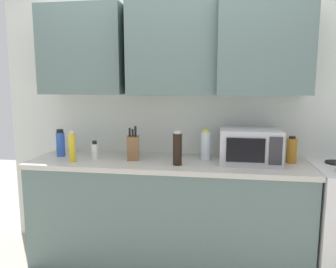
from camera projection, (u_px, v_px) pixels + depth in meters
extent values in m
cube|color=silver|center=(173.00, 110.00, 2.98)|extent=(3.19, 0.06, 2.60)
cube|color=slate|center=(84.00, 51.00, 2.83)|extent=(0.73, 0.33, 0.75)
cube|color=slate|center=(169.00, 49.00, 2.68)|extent=(0.79, 0.51, 0.75)
cube|color=slate|center=(264.00, 48.00, 2.60)|extent=(0.73, 0.33, 0.75)
cube|color=slate|center=(167.00, 214.00, 2.78)|extent=(2.29, 0.60, 0.86)
cube|color=beige|center=(167.00, 163.00, 2.72)|extent=(2.32, 0.63, 0.04)
cube|color=#B7B7BC|center=(250.00, 146.00, 2.63)|extent=(0.48, 0.36, 0.28)
cube|color=black|center=(245.00, 150.00, 2.45)|extent=(0.29, 0.01, 0.18)
cube|color=#2D2D33|center=(276.00, 151.00, 2.42)|extent=(0.10, 0.01, 0.21)
cube|color=brown|center=(133.00, 148.00, 2.75)|extent=(0.12, 0.14, 0.20)
cylinder|color=black|center=(130.00, 132.00, 2.72)|extent=(0.02, 0.02, 0.07)
cylinder|color=black|center=(133.00, 133.00, 2.72)|extent=(0.02, 0.02, 0.06)
cylinder|color=black|center=(135.00, 131.00, 2.71)|extent=(0.02, 0.02, 0.09)
cylinder|color=#2D56B7|center=(61.00, 144.00, 2.87)|extent=(0.07, 0.07, 0.21)
cylinder|color=black|center=(60.00, 131.00, 2.85)|extent=(0.06, 0.06, 0.03)
cylinder|color=white|center=(95.00, 152.00, 2.77)|extent=(0.05, 0.05, 0.13)
cylinder|color=black|center=(94.00, 142.00, 2.76)|extent=(0.04, 0.04, 0.03)
cylinder|color=black|center=(177.00, 149.00, 2.56)|extent=(0.07, 0.07, 0.25)
cylinder|color=silver|center=(177.00, 133.00, 2.54)|extent=(0.05, 0.05, 0.02)
cylinder|color=#AD701E|center=(292.00, 151.00, 2.63)|extent=(0.08, 0.08, 0.20)
cylinder|color=black|center=(292.00, 137.00, 2.61)|extent=(0.05, 0.05, 0.02)
cylinder|color=silver|center=(206.00, 146.00, 2.72)|extent=(0.08, 0.08, 0.24)
cylinder|color=yellow|center=(206.00, 131.00, 2.70)|extent=(0.05, 0.05, 0.02)
cylinder|color=gold|center=(72.00, 148.00, 2.67)|extent=(0.05, 0.05, 0.23)
cylinder|color=silver|center=(71.00, 132.00, 2.65)|extent=(0.03, 0.03, 0.02)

